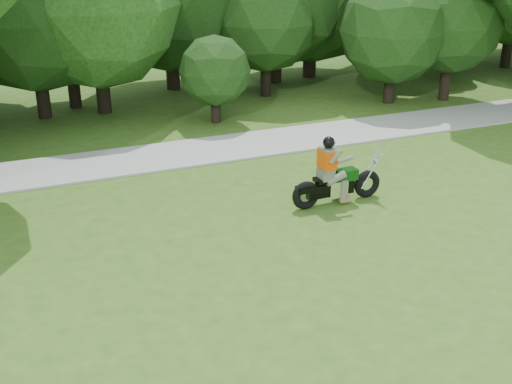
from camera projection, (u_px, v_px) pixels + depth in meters
ground at (447, 264)px, 12.58m from camera, size 100.00×100.00×0.00m
walkway at (281, 141)px, 19.38m from camera, size 60.00×2.20×0.06m
chopper_motorcycle at (333, 179)px, 14.97m from camera, size 2.37×0.63×1.69m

